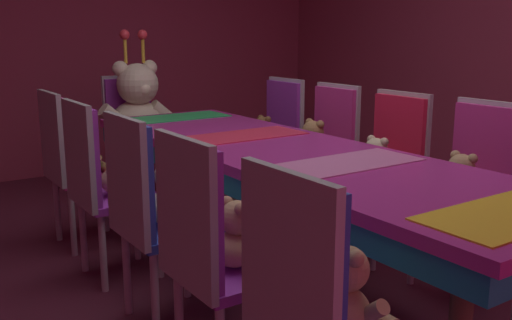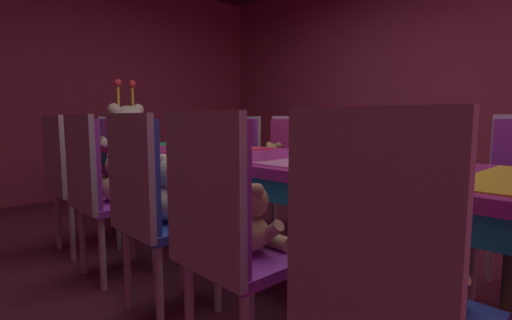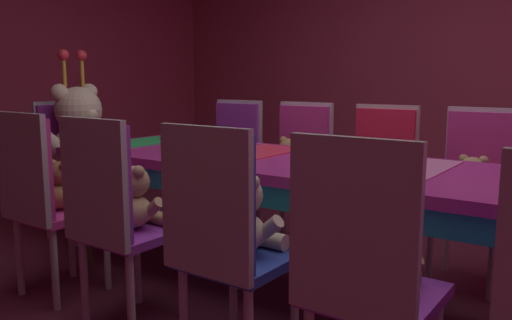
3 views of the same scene
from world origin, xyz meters
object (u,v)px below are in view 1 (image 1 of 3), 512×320
at_px(teddy_right_2, 374,163).
at_px(king_teddy_bear, 139,108).
at_px(teddy_left_1, 238,238).
at_px(chair_right_1, 477,175).
at_px(chair_left_4, 66,154).
at_px(teddy_right_4, 262,135).
at_px(teddy_left_4, 89,156).
at_px(chair_left_3, 95,174).
at_px(chair_left_1, 205,240).
at_px(throne_chair, 132,124).
at_px(banquet_table, 286,164).
at_px(chair_right_3, 328,142).
at_px(chair_left_2, 144,202).
at_px(chair_left_0, 309,301).
at_px(teddy_left_2, 174,196).
at_px(teddy_right_1, 460,183).
at_px(teddy_right_3, 312,145).
at_px(teddy_left_3, 121,172).
at_px(teddy_left_0, 346,295).
at_px(chair_right_2, 391,157).

relative_size(teddy_right_2, king_teddy_bear, 0.33).
distance_m(teddy_left_1, chair_right_1, 1.51).
distance_m(chair_left_4, teddy_right_4, 1.46).
distance_m(teddy_left_4, chair_right_1, 2.29).
distance_m(teddy_left_1, king_teddy_bear, 2.61).
xyz_separation_m(chair_left_3, chair_right_1, (1.65, -1.16, 0.00)).
xyz_separation_m(chair_left_1, throne_chair, (0.82, 2.69, 0.00)).
bearing_deg(teddy_left_4, teddy_left_1, -90.86).
relative_size(banquet_table, chair_right_3, 3.12).
bearing_deg(chair_left_3, chair_left_2, -89.17).
distance_m(chair_left_0, teddy_left_2, 1.18).
relative_size(chair_left_1, king_teddy_bear, 1.11).
relative_size(chair_left_3, teddy_right_1, 3.36).
bearing_deg(teddy_right_3, teddy_left_4, -24.05).
distance_m(teddy_left_4, king_teddy_bear, 1.00).
xyz_separation_m(banquet_table, chair_left_3, (-0.82, 0.59, -0.06)).
bearing_deg(throne_chair, chair_left_2, -21.01).
bearing_deg(banquet_table, teddy_left_4, 119.05).
relative_size(teddy_left_3, king_teddy_bear, 0.36).
relative_size(chair_left_0, teddy_right_3, 3.08).
distance_m(chair_left_0, teddy_left_0, 0.14).
distance_m(teddy_left_0, chair_left_4, 2.38).
bearing_deg(teddy_right_1, teddy_left_0, 24.91).
height_order(teddy_left_2, king_teddy_bear, king_teddy_bear).
height_order(teddy_right_4, throne_chair, throne_chair).
height_order(teddy_left_2, chair_right_2, chair_right_2).
height_order(banquet_table, chair_left_2, chair_left_2).
bearing_deg(chair_right_1, chair_right_2, -86.53).
bearing_deg(chair_left_3, chair_left_0, -90.16).
bearing_deg(teddy_left_3, teddy_left_4, 88.09).
xyz_separation_m(teddy_left_3, chair_right_2, (1.47, -0.59, 0.01)).
bearing_deg(teddy_left_3, teddy_left_2, -89.01).
bearing_deg(teddy_right_3, teddy_right_4, -90.28).
relative_size(teddy_left_1, chair_right_1, 0.29).
bearing_deg(chair_left_0, teddy_right_3, 50.30).
height_order(banquet_table, teddy_left_3, teddy_left_3).
relative_size(teddy_left_3, chair_right_1, 0.33).
height_order(teddy_left_0, chair_right_1, chair_right_1).
distance_m(teddy_left_1, teddy_left_3, 1.20).
xyz_separation_m(teddy_left_0, teddy_right_1, (1.37, 0.64, -0.00)).
distance_m(chair_left_2, chair_left_3, 0.62).
distance_m(teddy_right_1, throne_chair, 2.74).
height_order(chair_left_1, chair_left_2, same).
distance_m(chair_left_1, chair_left_2, 0.58).
relative_size(teddy_left_2, teddy_right_2, 1.19).
height_order(teddy_left_2, teddy_right_3, teddy_left_2).
xyz_separation_m(teddy_left_4, teddy_right_1, (1.34, -1.74, 0.01)).
bearing_deg(teddy_left_2, chair_right_3, 22.85).
distance_m(teddy_left_1, teddy_right_2, 1.47).
bearing_deg(teddy_right_3, teddy_right_2, 88.97).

